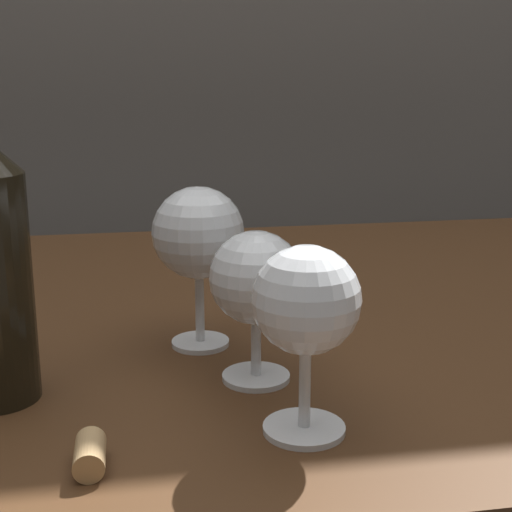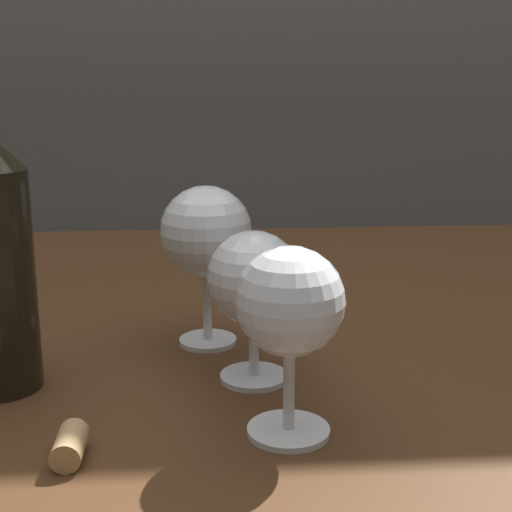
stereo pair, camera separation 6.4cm
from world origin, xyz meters
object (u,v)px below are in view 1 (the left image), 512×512
at_px(wine_glass_rose, 306,305).
at_px(wine_glass_pinot, 256,280).
at_px(cork, 90,455).
at_px(wine_glass_white, 202,235).

distance_m(wine_glass_rose, wine_glass_pinot, 0.10).
bearing_deg(wine_glass_rose, cork, -170.21).
bearing_deg(cork, wine_glass_rose, 9.79).
height_order(wine_glass_pinot, wine_glass_white, wine_glass_white).
bearing_deg(cork, wine_glass_pinot, 42.97).
relative_size(wine_glass_rose, wine_glass_white, 0.91).
height_order(wine_glass_rose, wine_glass_white, wine_glass_white).
xyz_separation_m(wine_glass_rose, wine_glass_white, (-0.06, 0.20, 0.01)).
relative_size(wine_glass_rose, wine_glass_pinot, 1.08).
height_order(wine_glass_rose, cork, wine_glass_rose).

